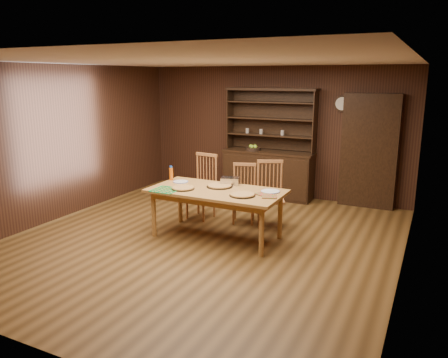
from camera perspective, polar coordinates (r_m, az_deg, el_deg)
The scene contains 20 objects.
floor at distance 6.60m, azimuth -2.79°, elevation -7.99°, with size 6.00×6.00×0.00m, color brown.
room_shell at distance 6.21m, azimuth -2.95°, elevation 5.71°, with size 6.00×6.00×6.00m.
china_hutch at distance 8.85m, azimuth 5.82°, elevation 1.47°, with size 1.84×0.52×2.17m.
doorway at distance 8.45m, azimuth 18.42°, elevation 3.44°, with size 1.00×0.18×2.10m, color black.
wall_clock at distance 8.51m, azimuth 15.19°, elevation 9.48°, with size 0.30×0.05×0.30m.
dining_table at distance 6.50m, azimuth -1.00°, elevation -2.06°, with size 1.99×1.00×0.75m.
chair_left at distance 7.52m, azimuth -2.71°, elevation -0.63°, with size 0.50×0.49×1.11m.
chair_center at distance 7.30m, azimuth 2.62°, elevation -1.61°, with size 0.51×0.50×0.99m.
chair_right at distance 7.12m, azimuth 6.01°, elevation -1.63°, with size 0.57×0.56×1.07m.
pizza_left at distance 6.54m, azimuth -5.38°, elevation -1.18°, with size 0.35×0.35×0.04m.
pizza_right at distance 6.16m, azimuth 2.42°, elevation -2.05°, with size 0.37×0.37×0.04m.
pizza_center at distance 6.65m, azimuth -0.58°, elevation -0.89°, with size 0.40×0.40×0.04m.
cooling_rack at distance 6.51m, azimuth -7.61°, elevation -1.39°, with size 0.36×0.36×0.02m, color #0DB452, non-canonical shape.
plate_left at distance 6.98m, azimuth -5.68°, elevation -0.35°, with size 0.24×0.24×0.02m.
plate_right at distance 6.39m, azimuth 6.07°, elevation -1.61°, with size 0.28×0.28×0.02m.
foil_dish at distance 6.79m, azimuth 0.80°, elevation -0.25°, with size 0.28×0.20×0.11m, color white.
juice_bottle at distance 7.12m, azimuth -6.91°, elevation 0.73°, with size 0.06×0.06×0.23m.
pot_holder_a at distance 6.12m, azimuth 5.94°, elevation -2.30°, with size 0.20×0.20×0.02m, color red.
pot_holder_b at distance 6.24m, azimuth 5.17°, elevation -1.97°, with size 0.19×0.19×0.01m, color red.
fruit_bowl at distance 8.83m, azimuth 3.82°, elevation 4.03°, with size 0.31×0.31×0.12m.
Camera 1 is at (3.00, -5.38, 2.39)m, focal length 35.00 mm.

